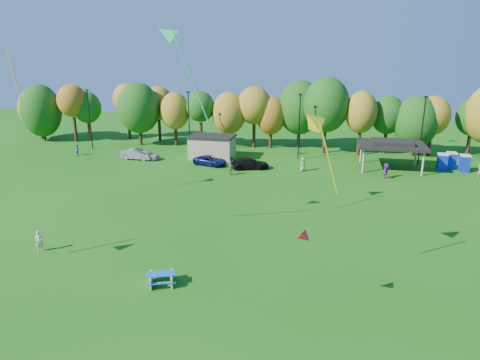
% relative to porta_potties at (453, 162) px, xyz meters
% --- Properties ---
extents(ground, '(160.00, 160.00, 0.00)m').
position_rel_porta_potties_xyz_m(ground, '(-21.74, -38.07, -1.10)').
color(ground, '#19600F').
rests_on(ground, ground).
extents(tree_line, '(93.57, 10.55, 11.15)m').
position_rel_porta_potties_xyz_m(tree_line, '(-22.76, 7.44, 4.82)').
color(tree_line, black).
rests_on(tree_line, ground).
extents(lamp_posts, '(64.50, 0.25, 9.09)m').
position_rel_porta_potties_xyz_m(lamp_posts, '(-19.74, 1.93, 3.80)').
color(lamp_posts, black).
rests_on(lamp_posts, ground).
extents(utility_building, '(6.30, 4.30, 3.25)m').
position_rel_porta_potties_xyz_m(utility_building, '(-31.74, -0.07, 0.54)').
color(utility_building, tan).
rests_on(utility_building, ground).
extents(pavilion, '(8.20, 6.20, 3.77)m').
position_rel_porta_potties_xyz_m(pavilion, '(-7.74, -1.07, 2.13)').
color(pavilion, tan).
rests_on(pavilion, ground).
extents(porta_potties, '(3.75, 2.32, 2.18)m').
position_rel_porta_potties_xyz_m(porta_potties, '(0.00, 0.00, 0.00)').
color(porta_potties, '#0D27B1').
rests_on(porta_potties, ground).
extents(picnic_table, '(2.27, 2.08, 0.80)m').
position_rel_porta_potties_xyz_m(picnic_table, '(-25.63, -34.17, -0.63)').
color(picnic_table, tan).
rests_on(picnic_table, ground).
extents(kite_flyer, '(0.71, 0.64, 1.63)m').
position_rel_porta_potties_xyz_m(kite_flyer, '(-36.47, -31.54, -0.28)').
color(kite_flyer, beige).
rests_on(kite_flyer, ground).
extents(car_a, '(3.92, 1.88, 1.29)m').
position_rel_porta_potties_xyz_m(car_a, '(-40.57, -2.87, -0.45)').
color(car_a, silver).
rests_on(car_a, ground).
extents(car_b, '(4.64, 1.77, 1.51)m').
position_rel_porta_potties_xyz_m(car_b, '(-41.81, -3.13, -0.34)').
color(car_b, gray).
rests_on(car_b, ground).
extents(car_c, '(4.99, 3.31, 1.27)m').
position_rel_porta_potties_xyz_m(car_c, '(-30.90, -4.07, -0.46)').
color(car_c, '#0D1551').
rests_on(car_c, ground).
extents(car_d, '(5.35, 3.38, 1.44)m').
position_rel_porta_potties_xyz_m(car_d, '(-25.41, -4.82, -0.38)').
color(car_d, black).
rests_on(car_d, ground).
extents(far_person_0, '(1.03, 0.96, 1.77)m').
position_rel_porta_potties_xyz_m(far_person_0, '(-18.63, -4.41, -0.21)').
color(far_person_0, '#7B9F6D').
rests_on(far_person_0, ground).
extents(far_person_1, '(0.48, 0.68, 1.75)m').
position_rel_porta_potties_xyz_m(far_person_1, '(2.22, -3.35, -0.22)').
color(far_person_1, '#C95F73').
rests_on(far_person_1, ground).
extents(far_person_2, '(1.01, 0.49, 1.67)m').
position_rel_porta_potties_xyz_m(far_person_2, '(-27.16, -8.11, -0.26)').
color(far_person_2, '#6E8853').
rests_on(far_person_2, ground).
extents(far_person_3, '(0.79, 0.91, 1.63)m').
position_rel_porta_potties_xyz_m(far_person_3, '(-51.32, -2.74, -0.28)').
color(far_person_3, '#566FBF').
rests_on(far_person_3, ground).
extents(far_person_4, '(1.22, 1.80, 1.86)m').
position_rel_porta_potties_xyz_m(far_person_4, '(-8.71, -5.57, -0.17)').
color(far_person_4, '#99409A').
rests_on(far_person_4, ground).
extents(kite_0, '(3.09, 2.70, 5.57)m').
position_rel_porta_potties_xyz_m(kite_0, '(-16.57, -30.55, 9.35)').
color(kite_0, yellow).
extents(kite_3, '(4.39, 1.93, 7.45)m').
position_rel_porta_potties_xyz_m(kite_3, '(-28.00, -25.15, 14.65)').
color(kite_3, '#1CD860').
extents(kite_5, '(0.98, 1.18, 1.06)m').
position_rel_porta_potties_xyz_m(kite_5, '(-16.58, -35.63, 3.90)').
color(kite_5, red).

